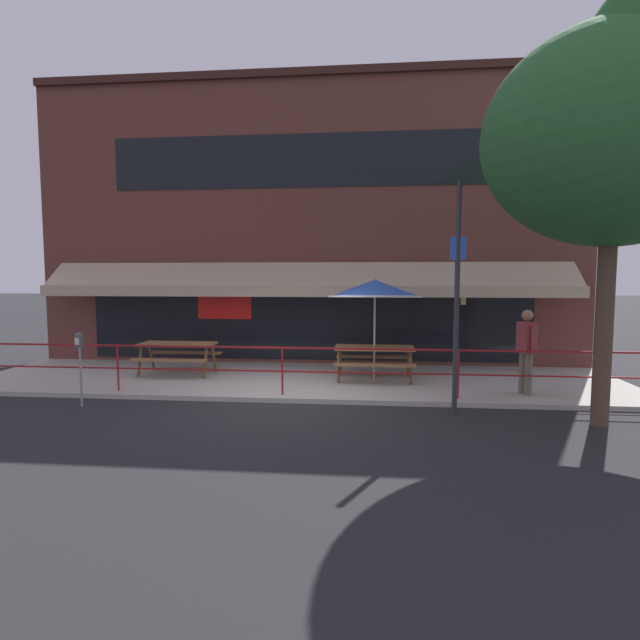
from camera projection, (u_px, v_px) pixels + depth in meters
ground_plane at (280, 403)px, 9.73m from camera, size 120.00×120.00×0.00m
patio_deck at (295, 380)px, 11.71m from camera, size 15.00×4.00×0.10m
restaurant_building at (306, 223)px, 13.58m from camera, size 15.00×1.60×7.89m
patio_railing at (282, 360)px, 9.96m from camera, size 13.84×0.04×0.97m
picnic_table_left at (177, 350)px, 12.06m from camera, size 1.80×1.42×0.76m
picnic_table_centre at (374, 354)px, 11.42m from camera, size 1.80×1.42×0.76m
patio_umbrella_centre at (375, 289)px, 11.42m from camera, size 2.14×2.14×2.38m
pedestrian_walking at (526, 347)px, 9.96m from camera, size 0.33×0.61×1.71m
parking_meter_near at (80, 347)px, 9.38m from camera, size 0.15×0.16×1.42m
street_sign_pole at (457, 297)px, 8.78m from camera, size 0.28×0.09×4.11m
street_tree_curbside at (624, 121)px, 7.78m from camera, size 4.07×3.67×7.01m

